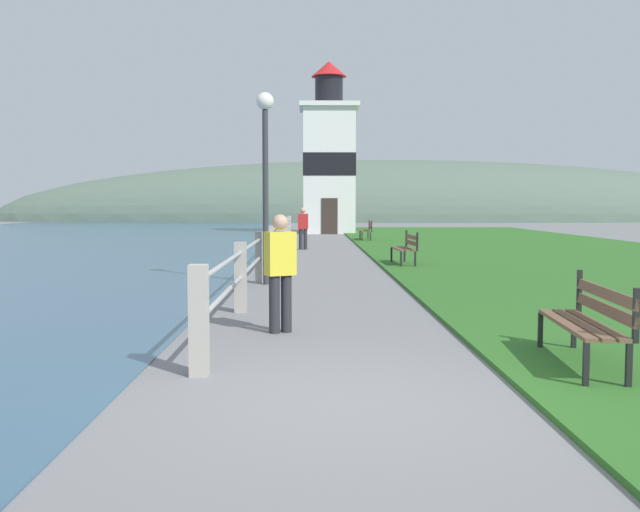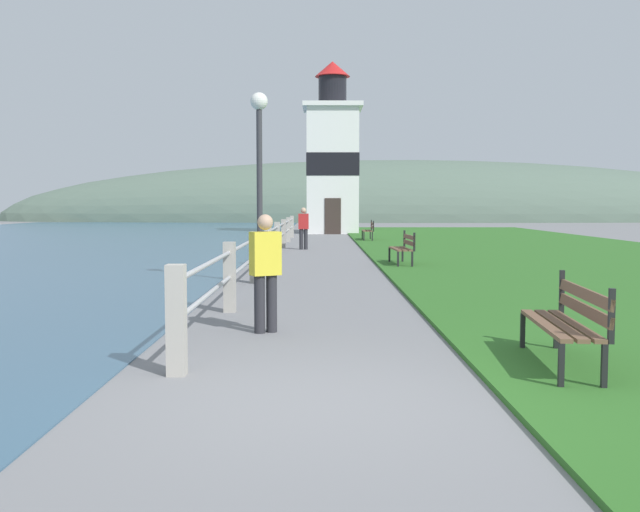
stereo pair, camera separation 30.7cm
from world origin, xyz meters
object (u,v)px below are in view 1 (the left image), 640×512
object	(u,v)px
park_bench_midway	(406,246)
person_strolling	(303,227)
park_bench_near	(589,318)
park_bench_far	(367,229)
lighthouse	(329,160)
lamp_post	(265,152)
person_by_railing	(280,269)

from	to	relation	value
park_bench_midway	person_strolling	bearing A→B (deg)	-70.56
park_bench_midway	park_bench_near	bearing A→B (deg)	88.44
park_bench_far	lighthouse	bearing A→B (deg)	-79.51
park_bench_midway	lamp_post	world-z (taller)	lamp_post
person_strolling	person_by_railing	distance (m)	17.02
park_bench_midway	person_strolling	size ratio (longest dim) A/B	1.06
person_by_railing	park_bench_near	bearing A→B (deg)	-151.01
park_bench_near	person_strolling	size ratio (longest dim) A/B	1.17
park_bench_near	lamp_post	size ratio (longest dim) A/B	0.46
park_bench_midway	person_strolling	world-z (taller)	person_strolling
person_by_railing	lamp_post	bearing A→B (deg)	-21.46
park_bench_far	person_strolling	bearing A→B (deg)	65.29
lamp_post	park_bench_near	bearing A→B (deg)	-64.26
lighthouse	person_strolling	bearing A→B (deg)	-95.09
park_bench_far	person_by_railing	world-z (taller)	person_by_railing
park_bench_midway	person_strolling	distance (m)	7.64
park_bench_near	park_bench_midway	bearing A→B (deg)	-84.05
lamp_post	park_bench_midway	bearing A→B (deg)	51.13
person_by_railing	lamp_post	size ratio (longest dim) A/B	0.39
park_bench_midway	lighthouse	size ratio (longest dim) A/B	0.17
lighthouse	person_strolling	size ratio (longest dim) A/B	6.30
person_strolling	person_by_railing	world-z (taller)	person_strolling
person_strolling	lighthouse	bearing A→B (deg)	-6.59
lamp_post	person_strolling	bearing A→B (deg)	86.78
park_bench_far	lamp_post	xyz separation A→B (m)	(-3.48, -17.37, 2.20)
park_bench_near	park_bench_far	world-z (taller)	same
lighthouse	park_bench_near	bearing A→B (deg)	-87.01
park_bench_near	person_by_railing	world-z (taller)	person_by_railing
park_bench_far	person_strolling	xyz separation A→B (m)	(-2.83, -5.94, 0.30)
park_bench_far	person_strolling	distance (m)	6.59
lighthouse	person_by_railing	xyz separation A→B (m)	(-1.42, -31.80, -3.34)
lighthouse	person_by_railing	size ratio (longest dim) A/B	6.31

